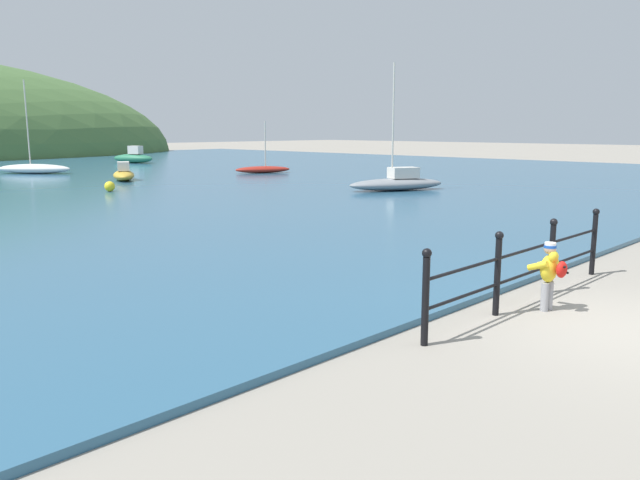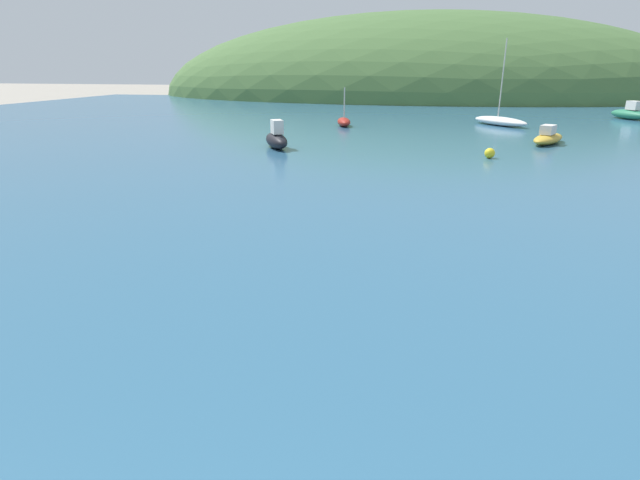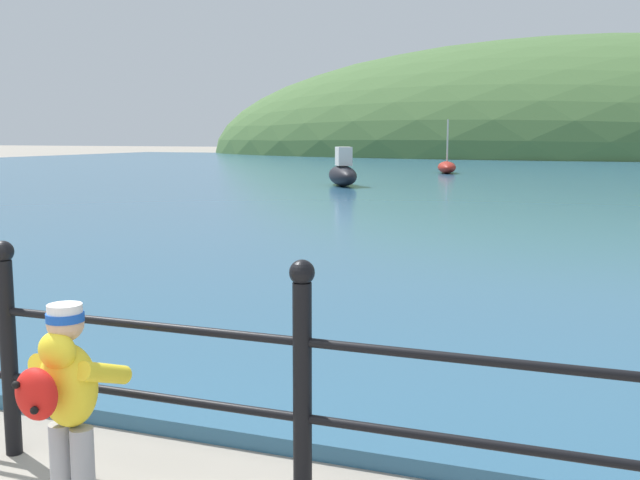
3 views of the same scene
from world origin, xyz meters
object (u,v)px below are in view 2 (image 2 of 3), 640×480
object	(u,v)px
boat_far_left	(344,122)
boat_mid_harbor	(277,139)
boat_blue_hull	(500,121)
mooring_buoy	(490,153)
boat_far_right	(548,138)
boat_twin_mast	(630,113)

from	to	relation	value
boat_far_left	boat_mid_harbor	bearing A→B (deg)	-99.64
boat_blue_hull	mooring_buoy	distance (m)	12.77
boat_mid_harbor	boat_far_left	bearing A→B (deg)	80.36
boat_mid_harbor	boat_far_right	world-z (taller)	boat_mid_harbor
boat_mid_harbor	boat_far_right	distance (m)	13.12
boat_blue_hull	boat_twin_mast	xyz separation A→B (m)	(9.53, 5.97, 0.12)
boat_far_left	boat_blue_hull	xyz separation A→B (m)	(9.66, 2.35, 0.02)
boat_blue_hull	boat_twin_mast	size ratio (longest dim) A/B	1.47
boat_mid_harbor	boat_far_right	bearing A→B (deg)	17.50
boat_twin_mast	boat_mid_harbor	world-z (taller)	boat_mid_harbor
boat_far_left	mooring_buoy	distance (m)	12.84
boat_blue_hull	boat_mid_harbor	world-z (taller)	boat_blue_hull
boat_blue_hull	boat_twin_mast	world-z (taller)	boat_blue_hull
boat_twin_mast	mooring_buoy	world-z (taller)	boat_twin_mast
boat_far_left	boat_twin_mast	size ratio (longest dim) A/B	0.68
boat_mid_harbor	mooring_buoy	distance (m)	9.34
boat_blue_hull	boat_far_right	distance (m)	7.95
boat_twin_mast	boat_mid_harbor	size ratio (longest dim) A/B	1.30
boat_far_right	boat_mid_harbor	bearing A→B (deg)	-162.50
boat_twin_mast	boat_far_right	xyz separation A→B (m)	(-8.29, -13.83, -0.11)
boat_far_left	mooring_buoy	bearing A→B (deg)	-53.15
boat_twin_mast	boat_far_left	bearing A→B (deg)	-156.58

